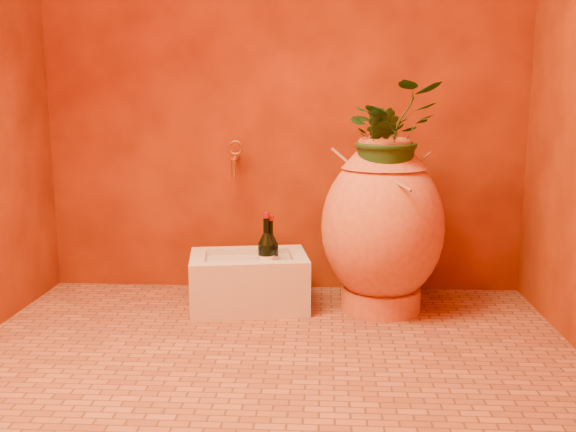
# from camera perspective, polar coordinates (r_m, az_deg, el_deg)

# --- Properties ---
(floor) EXTENTS (2.50, 2.50, 0.00)m
(floor) POSITION_cam_1_polar(r_m,az_deg,el_deg) (2.58, -1.80, -12.73)
(floor) COLOR #975531
(floor) RESTS_ON ground
(wall_back) EXTENTS (2.50, 0.02, 2.50)m
(wall_back) POSITION_cam_1_polar(r_m,az_deg,el_deg) (3.37, -0.38, 14.47)
(wall_back) COLOR #561804
(wall_back) RESTS_ON ground
(amphora) EXTENTS (0.65, 0.65, 0.83)m
(amphora) POSITION_cam_1_polar(r_m,az_deg,el_deg) (3.08, 8.39, -0.89)
(amphora) COLOR #D16F3B
(amphora) RESTS_ON floor
(stone_basin) EXTENTS (0.61, 0.47, 0.27)m
(stone_basin) POSITION_cam_1_polar(r_m,az_deg,el_deg) (3.16, -3.50, -5.91)
(stone_basin) COLOR beige
(stone_basin) RESTS_ON floor
(wine_bottle_a) EXTENTS (0.08, 0.08, 0.33)m
(wine_bottle_a) POSITION_cam_1_polar(r_m,az_deg,el_deg) (3.06, -1.57, -3.79)
(wine_bottle_a) COLOR black
(wine_bottle_a) RESTS_ON stone_basin
(wine_bottle_b) EXTENTS (0.08, 0.08, 0.34)m
(wine_bottle_b) POSITION_cam_1_polar(r_m,az_deg,el_deg) (3.04, -1.93, -3.77)
(wine_bottle_b) COLOR black
(wine_bottle_b) RESTS_ON stone_basin
(wine_bottle_c) EXTENTS (0.07, 0.07, 0.29)m
(wine_bottle_c) POSITION_cam_1_polar(r_m,az_deg,el_deg) (3.14, -1.80, -3.68)
(wine_bottle_c) COLOR black
(wine_bottle_c) RESTS_ON stone_basin
(wall_tap) EXTENTS (0.08, 0.16, 0.18)m
(wall_tap) POSITION_cam_1_polar(r_m,az_deg,el_deg) (3.31, -4.73, 5.28)
(wall_tap) COLOR #AA6D27
(wall_tap) RESTS_ON wall_back
(plant_main) EXTENTS (0.55, 0.52, 0.48)m
(plant_main) POSITION_cam_1_polar(r_m,az_deg,el_deg) (3.00, 8.99, 7.18)
(plant_main) COLOR #183F16
(plant_main) RESTS_ON amphora
(plant_side) EXTENTS (0.23, 0.21, 0.34)m
(plant_side) POSITION_cam_1_polar(r_m,az_deg,el_deg) (2.99, 7.99, 6.34)
(plant_side) COLOR #183F16
(plant_side) RESTS_ON amphora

